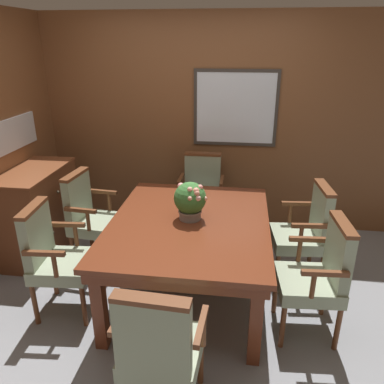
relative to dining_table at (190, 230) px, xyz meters
name	(u,v)px	position (x,y,z in m)	size (l,w,h in m)	color
ground_plane	(174,302)	(-0.12, -0.15, -0.64)	(14.00, 14.00, 0.00)	gray
wall_back	(197,125)	(-0.12, 1.51, 0.58)	(7.20, 0.08, 2.45)	brown
dining_table	(190,230)	(0.00, 0.00, 0.00)	(1.33, 1.65, 0.73)	maroon
chair_head_near	(160,347)	(0.00, -1.21, -0.11)	(0.52, 0.48, 0.96)	brown
chair_head_far	(201,191)	(-0.03, 1.16, -0.11)	(0.50, 0.46, 0.96)	brown
chair_left_near	(54,254)	(-1.06, -0.36, -0.11)	(0.49, 0.53, 0.96)	brown
chair_right_near	(319,273)	(1.02, -0.34, -0.11)	(0.49, 0.52, 0.96)	brown
chair_right_far	(306,229)	(1.03, 0.37, -0.11)	(0.50, 0.53, 0.96)	brown
chair_left_far	(90,214)	(-1.06, 0.41, -0.11)	(0.50, 0.53, 0.96)	brown
potted_plant	(190,200)	(0.00, 0.04, 0.26)	(0.28, 0.27, 0.33)	gray
sideboard_cabinet	(39,213)	(-1.66, 0.49, -0.17)	(0.50, 0.95, 0.94)	brown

